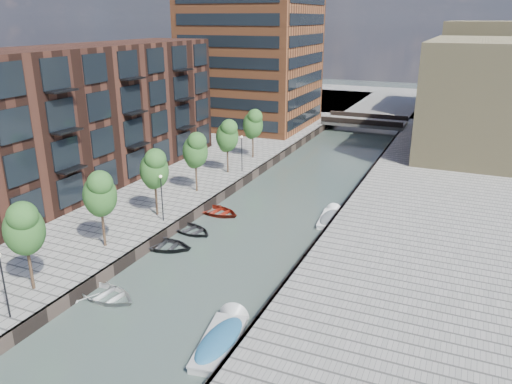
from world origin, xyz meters
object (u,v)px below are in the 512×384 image
Objects in this scene: tree_6 at (253,123)px; car at (433,147)px; sloop_4 at (190,232)px; motorboat_4 at (330,218)px; tree_5 at (227,135)px; tree_3 at (154,168)px; sloop_1 at (164,248)px; tree_2 at (100,193)px; sloop_2 at (217,214)px; bridge at (364,122)px; tree_4 at (195,149)px; sloop_3 at (106,298)px; tree_1 at (24,227)px; motorboat_3 at (222,338)px.

tree_6 reaches higher than car.
sloop_4 is 0.89× the size of motorboat_4.
tree_5 is at bearing -147.14° from car.
tree_3 is 7.30m from sloop_1.
tree_2 reaches higher than sloop_1.
sloop_1 reaches higher than sloop_2.
tree_5 reaches higher than sloop_2.
tree_6 reaches higher than bridge.
tree_3 and tree_6 have the same top height.
tree_4 is at bearing -90.00° from tree_5.
tree_6 reaches higher than sloop_3.
sloop_2 is 16.30m from sloop_3.
sloop_4 is (-0.11, -4.72, 0.00)m from sloop_2.
car is at bearing -49.68° from bridge.
tree_1 is 1.52× the size of car.
tree_6 is at bearing 23.17° from sloop_2.
tree_5 reaches higher than sloop_3.
tree_1 and tree_4 have the same top height.
sloop_4 is at bearing -11.01° from sloop_1.
tree_4 is 1.00× the size of tree_6.
sloop_2 is 4.72m from sloop_4.
tree_1 is 1.22× the size of sloop_1.
tree_2 is at bearing 155.77° from motorboat_3.
tree_3 is 14.00m from tree_5.
tree_2 is at bearing 90.00° from tree_1.
tree_5 is (-8.50, -33.00, 3.92)m from bridge.
sloop_2 is 0.79× the size of motorboat_3.
bridge is 2.66× the size of sloop_1.
motorboat_3 is (13.12, -19.90, -5.08)m from tree_4.
tree_4 reaches higher than motorboat_4.
tree_3 reaches higher than bridge.
bridge is at bearing 81.05° from tree_2.
tree_1 and tree_5 have the same top height.
motorboat_4 is (9.94, 19.15, 0.19)m from sloop_3.
tree_1 is 1.00× the size of tree_2.
motorboat_3 is (9.62, -12.66, 0.23)m from sloop_4.
tree_4 reaches higher than sloop_2.
tree_4 is (0.00, 14.00, 0.00)m from tree_2.
tree_4 is 1.28× the size of sloop_3.
sloop_1 is at bearing 11.73° from sloop_3.
sloop_3 is at bearing -83.20° from tree_6.
sloop_1 is 40.69m from car.
bridge is 2.18× the size of tree_6.
bridge is at bearing 79.75° from tree_3.
tree_1 is at bearing -178.84° from sloop_4.
bridge is 2.18× the size of tree_4.
motorboat_4 reaches higher than sloop_3.
tree_6 is 36.71m from motorboat_3.
tree_1 reaches higher than motorboat_3.
sloop_2 is at bearing 7.50° from sloop_3.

